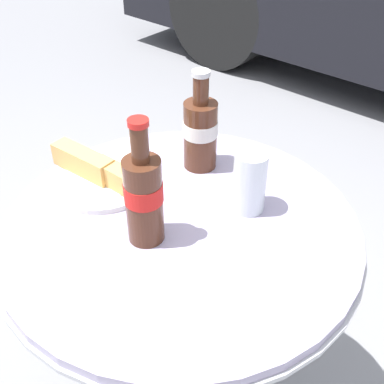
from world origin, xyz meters
The scene contains 5 objects.
bistro_table centered at (0.00, 0.00, 0.51)m, with size 0.69×0.69×0.69m.
cola_bottle_left centered at (-0.09, 0.17, 0.78)m, with size 0.07×0.07×0.22m.
cola_bottle_right centered at (-0.02, -0.07, 0.78)m, with size 0.07×0.07×0.24m.
drinking_glass centered at (0.07, 0.12, 0.75)m, with size 0.06×0.06×0.12m.
lunch_plate_near centered at (-0.21, -0.02, 0.71)m, with size 0.23×0.22×0.06m.
Camera 1 is at (0.47, -0.50, 1.28)m, focal length 45.00 mm.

